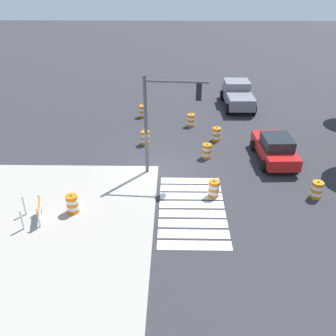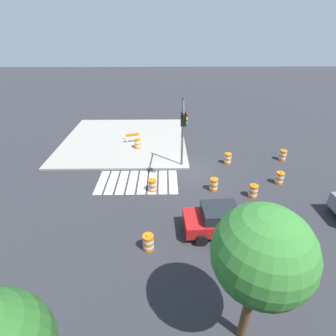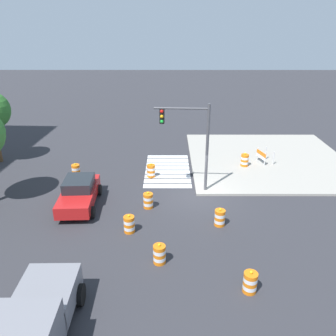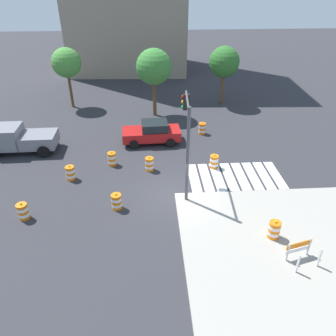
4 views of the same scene
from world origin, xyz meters
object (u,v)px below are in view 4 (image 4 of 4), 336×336
(traffic_barrel_opposite_curb, at_px, (202,128))
(street_tree_streetside_mid, at_px, (66,63))
(traffic_barrel_far_curb, at_px, (112,159))
(street_tree_streetside_near, at_px, (154,67))
(traffic_barrel_near_corner, at_px, (117,202))
(traffic_barrel_lane_center, at_px, (23,211))
(traffic_barrel_on_sidewalk, at_px, (274,230))
(traffic_barrel_median_near, at_px, (71,173))
(traffic_barrel_median_far, at_px, (214,162))
(construction_barricade, at_px, (301,250))
(traffic_light_pole, at_px, (187,130))
(sports_car, at_px, (152,132))
(street_tree_streetside_far, at_px, (224,62))
(pickup_truck, at_px, (16,139))
(traffic_barrel_crosswalk_end, at_px, (150,164))

(traffic_barrel_opposite_curb, xyz_separation_m, street_tree_streetside_mid, (-11.39, 6.73, 3.64))
(traffic_barrel_far_curb, xyz_separation_m, street_tree_streetside_near, (3.11, 8.58, 3.80))
(traffic_barrel_near_corner, bearing_deg, traffic_barrel_lane_center, -173.69)
(traffic_barrel_far_curb, relative_size, traffic_barrel_on_sidewalk, 1.00)
(traffic_barrel_median_near, xyz_separation_m, street_tree_streetside_near, (5.53, 10.19, 3.80))
(traffic_barrel_near_corner, height_order, traffic_barrel_median_far, same)
(traffic_barrel_median_far, distance_m, traffic_barrel_far_curb, 6.79)
(traffic_barrel_median_far, xyz_separation_m, construction_barricade, (2.29, -8.32, 0.27))
(construction_barricade, bearing_deg, traffic_barrel_far_curb, 134.72)
(traffic_barrel_median_near, height_order, traffic_light_pole, traffic_light_pole)
(sports_car, relative_size, traffic_barrel_near_corner, 4.30)
(sports_car, xyz_separation_m, traffic_barrel_median_far, (3.98, -3.99, -0.36))
(construction_barricade, bearing_deg, traffic_light_pole, 127.06)
(traffic_barrel_median_far, xyz_separation_m, traffic_light_pole, (-2.18, -2.41, 3.46))
(traffic_barrel_near_corner, bearing_deg, traffic_barrel_far_curb, 97.72)
(traffic_barrel_opposite_curb, bearing_deg, traffic_barrel_near_corner, -123.77)
(traffic_barrel_far_curb, height_order, traffic_barrel_on_sidewalk, traffic_barrel_on_sidewalk)
(street_tree_streetside_mid, relative_size, street_tree_streetside_far, 1.00)
(pickup_truck, height_order, traffic_light_pole, traffic_light_pole)
(traffic_barrel_lane_center, xyz_separation_m, street_tree_streetside_near, (7.30, 13.83, 3.80))
(traffic_barrel_on_sidewalk, height_order, street_tree_streetside_mid, street_tree_streetside_mid)
(traffic_barrel_on_sidewalk, relative_size, street_tree_streetside_far, 0.19)
(street_tree_streetside_mid, bearing_deg, street_tree_streetside_far, -0.60)
(sports_car, xyz_separation_m, traffic_barrel_lane_center, (-6.95, -8.45, -0.36))
(traffic_barrel_lane_center, distance_m, construction_barricade, 13.77)
(construction_barricade, distance_m, street_tree_streetside_mid, 24.67)
(traffic_barrel_lane_center, bearing_deg, traffic_barrel_crosswalk_end, 33.48)
(traffic_barrel_on_sidewalk, distance_m, construction_barricade, 1.64)
(traffic_barrel_opposite_curb, bearing_deg, traffic_barrel_median_far, -90.12)
(traffic_barrel_near_corner, xyz_separation_m, traffic_barrel_crosswalk_end, (1.85, 3.88, 0.00))
(traffic_barrel_far_curb, bearing_deg, traffic_barrel_median_near, -146.50)
(traffic_barrel_crosswalk_end, height_order, traffic_barrel_lane_center, same)
(construction_barricade, bearing_deg, traffic_barrel_opposite_curb, 99.54)
(traffic_barrel_opposite_curb, distance_m, traffic_light_pole, 8.65)
(pickup_truck, bearing_deg, street_tree_streetside_far, 27.66)
(traffic_barrel_median_far, height_order, traffic_light_pole, traffic_light_pole)
(pickup_truck, relative_size, street_tree_streetside_far, 0.96)
(construction_barricade, bearing_deg, street_tree_streetside_far, 88.38)
(traffic_barrel_median_near, height_order, traffic_barrel_on_sidewalk, traffic_barrel_on_sidewalk)
(traffic_barrel_opposite_curb, height_order, street_tree_streetside_mid, street_tree_streetside_mid)
(traffic_barrel_median_near, xyz_separation_m, traffic_barrel_opposite_curb, (9.18, 6.03, 0.00))
(traffic_barrel_far_curb, xyz_separation_m, traffic_barrel_on_sidewalk, (8.38, -7.61, 0.15))
(sports_car, height_order, traffic_barrel_lane_center, sports_car)
(pickup_truck, xyz_separation_m, traffic_barrel_lane_center, (2.70, -7.61, -0.52))
(traffic_barrel_on_sidewalk, bearing_deg, traffic_barrel_median_far, 103.50)
(street_tree_streetside_mid, bearing_deg, traffic_barrel_median_near, -80.13)
(traffic_barrel_far_curb, distance_m, traffic_barrel_lane_center, 6.72)
(pickup_truck, distance_m, traffic_barrel_opposite_curb, 13.81)
(traffic_light_pole, bearing_deg, traffic_barrel_opposite_curb, 73.97)
(sports_car, bearing_deg, street_tree_streetside_mid, 132.98)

